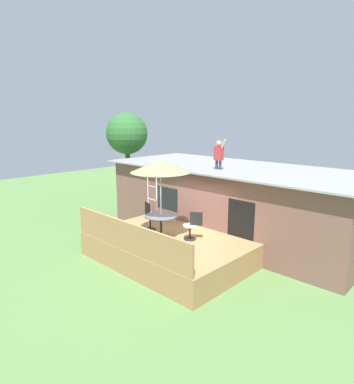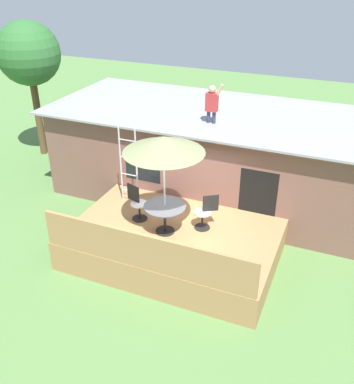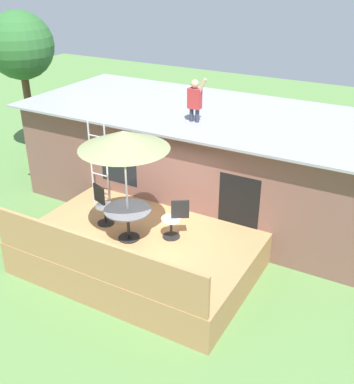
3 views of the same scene
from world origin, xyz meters
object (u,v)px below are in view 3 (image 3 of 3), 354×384
at_px(patio_table, 128,216).
at_px(step_ladder, 99,165).
at_px(person_figure, 195,98).
at_px(patio_chair_right, 174,219).
at_px(patio_chair_left, 103,205).
at_px(patio_umbrella, 124,140).
at_px(backyard_tree, 20,47).

xyz_separation_m(patio_table, step_ladder, (-1.50, 0.98, 0.51)).
bearing_deg(person_figure, patio_table, -94.22).
height_order(step_ladder, patio_chair_right, step_ladder).
distance_m(step_ladder, patio_chair_left, 1.09).
bearing_deg(patio_chair_left, person_figure, 83.57).
relative_size(step_ladder, patio_chair_right, 2.39).
relative_size(step_ladder, person_figure, 1.98).
relative_size(patio_umbrella, step_ladder, 1.15).
distance_m(patio_umbrella, step_ladder, 2.18).
xyz_separation_m(step_ladder, person_figure, (1.70, 1.77, 1.48)).
height_order(patio_table, patio_umbrella, patio_umbrella).
distance_m(patio_chair_left, patio_chair_right, 1.80).
xyz_separation_m(person_figure, patio_chair_left, (-1.13, -2.44, -2.13)).
bearing_deg(patio_chair_right, patio_umbrella, -0.00).
bearing_deg(backyard_tree, patio_chair_right, -24.85).
relative_size(step_ladder, backyard_tree, 0.44).
bearing_deg(patio_chair_right, person_figure, -106.43).
bearing_deg(backyard_tree, patio_chair_left, -32.43).
bearing_deg(patio_chair_right, patio_chair_left, -25.07).
xyz_separation_m(patio_chair_left, backyard_tree, (-6.25, 3.97, 2.53)).
height_order(patio_table, person_figure, person_figure).
height_order(patio_chair_right, backyard_tree, backyard_tree).
bearing_deg(step_ladder, patio_chair_left, -49.56).
height_order(step_ladder, patio_chair_left, step_ladder).
bearing_deg(person_figure, patio_umbrella, -94.22).
relative_size(patio_umbrella, patio_chair_right, 2.76).
bearing_deg(patio_table, person_figure, 85.78).
xyz_separation_m(patio_umbrella, person_figure, (0.20, 2.75, 0.24)).
distance_m(patio_table, patio_chair_right, 1.03).
distance_m(patio_chair_left, backyard_tree, 7.82).
xyz_separation_m(step_ladder, patio_chair_right, (2.35, -0.42, -0.64)).
xyz_separation_m(patio_umbrella, patio_chair_left, (-0.93, 0.31, -1.89)).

